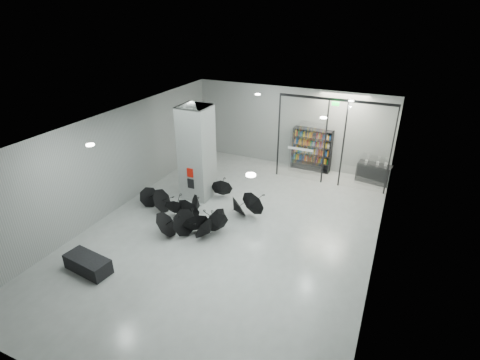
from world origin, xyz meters
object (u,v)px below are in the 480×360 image
at_px(column, 197,153).
at_px(umbrella_cluster, 198,216).
at_px(bench, 88,264).
at_px(bookshelf, 312,150).
at_px(shop_counter, 374,173).

xyz_separation_m(column, umbrella_cluster, (1.10, -1.96, -1.70)).
height_order(column, bench, column).
xyz_separation_m(column, bench, (-0.66, -5.82, -1.75)).
height_order(bench, bookshelf, bookshelf).
bearing_deg(bookshelf, shop_counter, -0.91).
distance_m(column, bench, 6.11).
bearing_deg(bench, column, 90.41).
bearing_deg(shop_counter, column, -136.92).
relative_size(bench, bookshelf, 0.72).
height_order(bookshelf, umbrella_cluster, bookshelf).
bearing_deg(column, shop_counter, 33.60).
distance_m(bookshelf, shop_counter, 3.12).
distance_m(column, bookshelf, 6.13).
bearing_deg(umbrella_cluster, column, 119.36).
bearing_deg(bench, bookshelf, 74.18).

